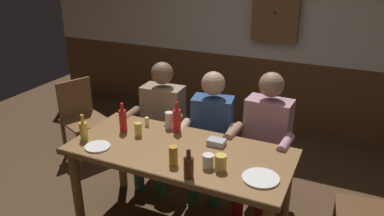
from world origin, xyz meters
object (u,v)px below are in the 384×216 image
object	(u,v)px
bottle_0	(123,120)
dining_table	(180,162)
person_1	(211,129)
chair_empty_near_right	(381,215)
condiment_caddy	(216,142)
plate_1	(98,147)
pint_glass_4	(138,129)
pint_glass_2	(208,161)
plate_0	(261,178)
table_candle	(147,122)
chair_empty_near_left	(82,117)
pint_glass_3	(173,156)
bottle_1	(177,120)
wall_dart_cabinet	(276,12)
person_2	(265,137)
bottle_2	(84,130)
pint_glass_0	(169,120)
person_0	(160,118)
pint_glass_1	(221,163)
bottle_3	(189,167)

from	to	relation	value
bottle_0	dining_table	bearing A→B (deg)	-9.07
person_1	chair_empty_near_right	distance (m)	1.56
condiment_caddy	plate_1	xyz separation A→B (m)	(-0.85, -0.43, -0.02)
plate_1	pint_glass_4	size ratio (longest dim) A/B	1.73
person_1	dining_table	bearing A→B (deg)	78.98
pint_glass_2	dining_table	bearing A→B (deg)	153.87
chair_empty_near_right	plate_0	bearing A→B (deg)	105.36
table_candle	condiment_caddy	world-z (taller)	table_candle
chair_empty_near_left	table_candle	size ratio (longest dim) A/B	11.00
chair_empty_near_right	condiment_caddy	size ratio (longest dim) A/B	6.29
pint_glass_4	pint_glass_3	bearing A→B (deg)	-31.28
bottle_1	pint_glass_4	world-z (taller)	bottle_1
chair_empty_near_left	bottle_1	size ratio (longest dim) A/B	3.22
pint_glass_3	wall_dart_cabinet	size ratio (longest dim) A/B	0.21
person_2	pint_glass_4	world-z (taller)	person_2
table_candle	bottle_0	distance (m)	0.23
plate_0	pint_glass_4	bearing A→B (deg)	169.14
bottle_2	plate_1	bearing A→B (deg)	-19.91
pint_glass_0	pint_glass_4	size ratio (longest dim) A/B	1.27
plate_1	pint_glass_4	distance (m)	0.37
wall_dart_cabinet	plate_0	bearing A→B (deg)	-77.84
chair_empty_near_left	pint_glass_0	bearing A→B (deg)	97.96
person_0	bottle_2	bearing A→B (deg)	68.87
pint_glass_1	pint_glass_4	bearing A→B (deg)	165.04
plate_1	bottle_3	xyz separation A→B (m)	(0.84, -0.08, 0.08)
dining_table	person_2	distance (m)	0.83
plate_1	pint_glass_2	bearing A→B (deg)	5.73
table_candle	pint_glass_3	size ratio (longest dim) A/B	0.54
bottle_2	pint_glass_0	xyz separation A→B (m)	(0.54, 0.49, -0.01)
pint_glass_0	plate_1	bearing A→B (deg)	-121.98
table_candle	plate_0	size ratio (longest dim) A/B	0.31
plate_1	wall_dart_cabinet	bearing A→B (deg)	72.73
chair_empty_near_left	plate_0	size ratio (longest dim) A/B	3.40
person_0	dining_table	bearing A→B (deg)	126.74
bottle_1	bottle_2	size ratio (longest dim) A/B	1.22
plate_0	table_candle	bearing A→B (deg)	160.23
person_0	bottle_3	world-z (taller)	person_0
pint_glass_2	pint_glass_3	size ratio (longest dim) A/B	0.69
table_candle	pint_glass_3	bearing A→B (deg)	-43.51
bottle_2	wall_dart_cabinet	size ratio (longest dim) A/B	0.32
chair_empty_near_right	bottle_0	bearing A→B (deg)	85.32
person_1	bottle_2	size ratio (longest dim) A/B	5.36
chair_empty_near_right	table_candle	bearing A→B (deg)	80.25
bottle_0	wall_dart_cabinet	bearing A→B (deg)	70.71
dining_table	table_candle	xyz separation A→B (m)	(-0.46, 0.27, 0.15)
dining_table	pint_glass_3	xyz separation A→B (m)	(0.06, -0.22, 0.19)
wall_dart_cabinet	person_1	bearing A→B (deg)	-95.68
condiment_caddy	pint_glass_2	distance (m)	0.35
person_0	person_1	distance (m)	0.54
person_1	pint_glass_1	world-z (taller)	person_1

